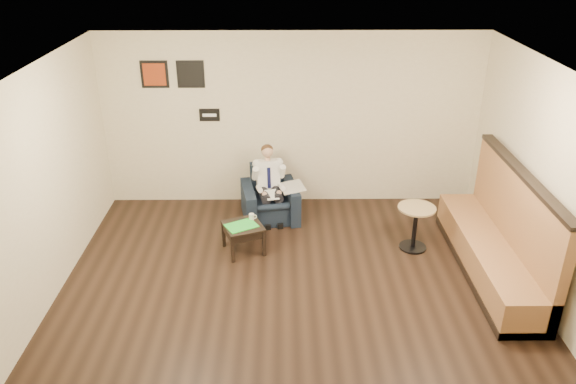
{
  "coord_description": "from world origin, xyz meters",
  "views": [
    {
      "loc": [
        -0.15,
        -5.54,
        4.24
      ],
      "look_at": [
        -0.08,
        1.2,
        1.0
      ],
      "focal_mm": 35.0,
      "sensor_mm": 36.0,
      "label": 1
    }
  ],
  "objects_px": {
    "seated_man": "(271,189)",
    "green_folder": "(241,226)",
    "coffee_mug": "(252,217)",
    "cafe_table": "(415,228)",
    "smartphone": "(243,220)",
    "side_table": "(243,238)",
    "banquette": "(494,225)",
    "armchair": "(270,195)"
  },
  "relations": [
    {
      "from": "side_table",
      "to": "coffee_mug",
      "type": "relative_size",
      "value": 5.79
    },
    {
      "from": "side_table",
      "to": "banquette",
      "type": "xyz_separation_m",
      "value": [
        3.3,
        -0.57,
        0.5
      ]
    },
    {
      "from": "green_folder",
      "to": "coffee_mug",
      "type": "bearing_deg",
      "value": 55.3
    },
    {
      "from": "seated_man",
      "to": "side_table",
      "type": "height_order",
      "value": "seated_man"
    },
    {
      "from": "banquette",
      "to": "cafe_table",
      "type": "distance_m",
      "value": 1.13
    },
    {
      "from": "side_table",
      "to": "coffee_mug",
      "type": "bearing_deg",
      "value": 55.3
    },
    {
      "from": "smartphone",
      "to": "green_folder",
      "type": "bearing_deg",
      "value": -103.96
    },
    {
      "from": "smartphone",
      "to": "seated_man",
      "type": "bearing_deg",
      "value": 50.61
    },
    {
      "from": "banquette",
      "to": "side_table",
      "type": "bearing_deg",
      "value": 170.28
    },
    {
      "from": "side_table",
      "to": "green_folder",
      "type": "relative_size",
      "value": 1.22
    },
    {
      "from": "armchair",
      "to": "coffee_mug",
      "type": "xyz_separation_m",
      "value": [
        -0.25,
        -0.83,
        0.06
      ]
    },
    {
      "from": "seated_man",
      "to": "banquette",
      "type": "distance_m",
      "value": 3.27
    },
    {
      "from": "armchair",
      "to": "smartphone",
      "type": "height_order",
      "value": "armchair"
    },
    {
      "from": "armchair",
      "to": "coffee_mug",
      "type": "distance_m",
      "value": 0.87
    },
    {
      "from": "cafe_table",
      "to": "smartphone",
      "type": "bearing_deg",
      "value": 177.65
    },
    {
      "from": "seated_man",
      "to": "green_folder",
      "type": "height_order",
      "value": "seated_man"
    },
    {
      "from": "smartphone",
      "to": "cafe_table",
      "type": "bearing_deg",
      "value": -13.96
    },
    {
      "from": "smartphone",
      "to": "cafe_table",
      "type": "distance_m",
      "value": 2.45
    },
    {
      "from": "armchair",
      "to": "coffee_mug",
      "type": "bearing_deg",
      "value": -116.33
    },
    {
      "from": "armchair",
      "to": "smartphone",
      "type": "xyz_separation_m",
      "value": [
        -0.37,
        -0.84,
        0.02
      ]
    },
    {
      "from": "seated_man",
      "to": "green_folder",
      "type": "distance_m",
      "value": 1.01
    },
    {
      "from": "coffee_mug",
      "to": "cafe_table",
      "type": "relative_size",
      "value": 0.13
    },
    {
      "from": "armchair",
      "to": "banquette",
      "type": "relative_size",
      "value": 0.3
    },
    {
      "from": "seated_man",
      "to": "armchair",
      "type": "bearing_deg",
      "value": 90.0
    },
    {
      "from": "side_table",
      "to": "cafe_table",
      "type": "relative_size",
      "value": 0.78
    },
    {
      "from": "banquette",
      "to": "armchair",
      "type": "bearing_deg",
      "value": 151.96
    },
    {
      "from": "smartphone",
      "to": "banquette",
      "type": "bearing_deg",
      "value": -23.9
    },
    {
      "from": "coffee_mug",
      "to": "smartphone",
      "type": "relative_size",
      "value": 0.68
    },
    {
      "from": "banquette",
      "to": "coffee_mug",
      "type": "bearing_deg",
      "value": 167.08
    },
    {
      "from": "seated_man",
      "to": "side_table",
      "type": "bearing_deg",
      "value": -122.81
    },
    {
      "from": "green_folder",
      "to": "banquette",
      "type": "xyz_separation_m",
      "value": [
        3.32,
        -0.54,
        0.29
      ]
    },
    {
      "from": "green_folder",
      "to": "cafe_table",
      "type": "distance_m",
      "value": 2.46
    },
    {
      "from": "coffee_mug",
      "to": "side_table",
      "type": "bearing_deg",
      "value": -124.7
    },
    {
      "from": "banquette",
      "to": "cafe_table",
      "type": "bearing_deg",
      "value": 144.29
    },
    {
      "from": "coffee_mug",
      "to": "cafe_table",
      "type": "distance_m",
      "value": 2.33
    },
    {
      "from": "seated_man",
      "to": "smartphone",
      "type": "relative_size",
      "value": 8.51
    },
    {
      "from": "green_folder",
      "to": "cafe_table",
      "type": "height_order",
      "value": "cafe_table"
    },
    {
      "from": "smartphone",
      "to": "cafe_table",
      "type": "xyz_separation_m",
      "value": [
        2.45,
        -0.1,
        -0.09
      ]
    },
    {
      "from": "green_folder",
      "to": "seated_man",
      "type": "bearing_deg",
      "value": 66.71
    },
    {
      "from": "cafe_table",
      "to": "coffee_mug",
      "type": "bearing_deg",
      "value": 177.28
    },
    {
      "from": "side_table",
      "to": "coffee_mug",
      "type": "xyz_separation_m",
      "value": [
        0.11,
        0.17,
        0.25
      ]
    },
    {
      "from": "banquette",
      "to": "green_folder",
      "type": "bearing_deg",
      "value": 170.79
    }
  ]
}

